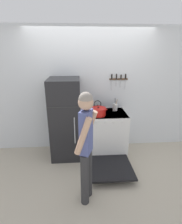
% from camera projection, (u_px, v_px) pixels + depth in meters
% --- Properties ---
extents(ground_plane, '(14.00, 14.00, 0.00)m').
position_uv_depth(ground_plane, '(90.00, 145.00, 4.06)').
color(ground_plane, '#B2A893').
extents(wall_back, '(10.00, 0.06, 2.55)m').
position_uv_depth(wall_back, '(90.00, 91.00, 3.67)').
color(wall_back, silver).
rests_on(wall_back, ground_plane).
extents(refrigerator, '(0.58, 0.68, 1.60)m').
position_uv_depth(refrigerator, '(66.00, 119.00, 3.45)').
color(refrigerator, black).
rests_on(refrigerator, ground_plane).
extents(stove_range, '(0.80, 1.37, 0.90)m').
position_uv_depth(stove_range, '(106.00, 134.00, 3.60)').
color(stove_range, white).
rests_on(stove_range, ground_plane).
extents(dutch_oven_pot, '(0.34, 0.30, 0.18)m').
position_uv_depth(dutch_oven_pot, '(98.00, 112.00, 3.32)').
color(dutch_oven_pot, red).
rests_on(dutch_oven_pot, stove_range).
extents(tea_kettle, '(0.25, 0.20, 0.23)m').
position_uv_depth(tea_kettle, '(98.00, 108.00, 3.57)').
color(tea_kettle, black).
rests_on(tea_kettle, stove_range).
extents(utensil_jar, '(0.10, 0.10, 0.26)m').
position_uv_depth(utensil_jar, '(115.00, 107.00, 3.60)').
color(utensil_jar, silver).
rests_on(utensil_jar, stove_range).
extents(person, '(0.34, 0.39, 1.62)m').
position_uv_depth(person, '(86.00, 144.00, 2.30)').
color(person, '#2D2D30').
rests_on(person, ground_plane).
extents(wall_knife_strip, '(0.38, 0.03, 0.33)m').
position_uv_depth(wall_knife_strip, '(118.00, 79.00, 3.58)').
color(wall_knife_strip, brown).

